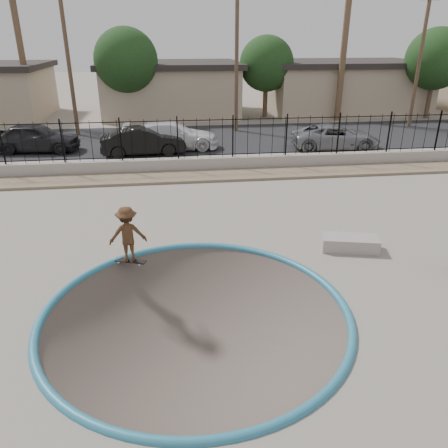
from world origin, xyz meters
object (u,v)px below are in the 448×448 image
object	(u,v)px
car_a	(36,138)
car_b	(143,141)
skater	(128,237)
skateboard	(130,261)
car_d	(336,137)
car_c	(172,136)
concrete_ledge	(350,243)

from	to	relation	value
car_a	car_b	distance (m)	5.82
skater	skateboard	distance (m)	0.71
car_a	car_d	xyz separation A→B (m)	(15.97, -1.42, -0.10)
car_c	car_a	bearing A→B (deg)	87.43
car_b	concrete_ledge	bearing A→B (deg)	-157.18
skateboard	car_c	distance (m)	12.99
concrete_ledge	car_c	world-z (taller)	car_c
skateboard	concrete_ledge	size ratio (longest dim) A/B	0.58
skateboard	car_b	distance (m)	11.82
skateboard	car_b	world-z (taller)	car_b
car_d	car_c	bearing A→B (deg)	88.21
skateboard	concrete_ledge	world-z (taller)	concrete_ledge
car_b	car_c	distance (m)	1.84
car_c	concrete_ledge	bearing A→B (deg)	-159.07
skater	car_b	size ratio (longest dim) A/B	0.36
concrete_ledge	car_d	size ratio (longest dim) A/B	0.34
skateboard	car_d	size ratio (longest dim) A/B	0.20
car_b	car_d	bearing A→B (deg)	-95.64
skater	car_b	xyz separation A→B (m)	(-0.08, 11.80, -0.03)
car_c	car_d	world-z (taller)	car_c
car_a	car_c	distance (m)	7.14
skateboard	car_c	bearing A→B (deg)	104.27
concrete_ledge	car_a	xyz separation A→B (m)	(-12.03, 13.20, 0.59)
skater	car_c	size ratio (longest dim) A/B	0.31
skateboard	car_d	world-z (taller)	car_d
skater	car_a	distance (m)	14.41
car_a	car_d	world-z (taller)	car_a
skater	skateboard	size ratio (longest dim) A/B	1.67
skateboard	car_b	bearing A→B (deg)	110.88
skater	car_c	xyz separation A→B (m)	(1.41, 12.89, -0.01)
skateboard	car_b	xyz separation A→B (m)	(-0.08, 11.80, 0.68)
car_b	car_d	xyz separation A→B (m)	(10.33, 0.00, -0.05)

